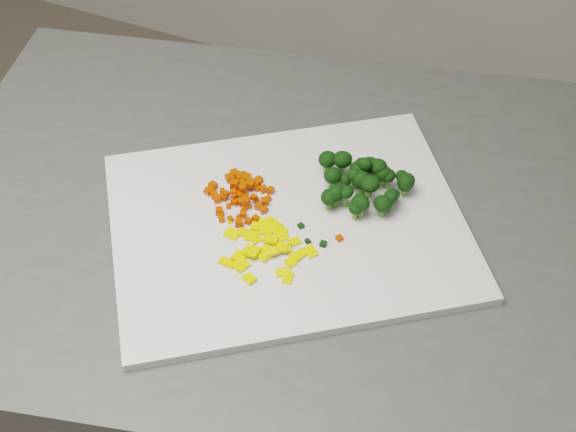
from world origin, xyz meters
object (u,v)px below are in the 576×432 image
at_px(cutting_board, 288,225).
at_px(broccoli_pile, 361,176).
at_px(counter_block, 291,397).
at_px(carrot_pile, 242,190).
at_px(pepper_pile, 269,251).

height_order(cutting_board, broccoli_pile, broccoli_pile).
distance_m(counter_block, cutting_board, 0.46).
xyz_separation_m(cutting_board, carrot_pile, (-0.07, 0.01, 0.02)).
distance_m(counter_block, carrot_pile, 0.48).
bearing_deg(cutting_board, carrot_pile, 168.00).
xyz_separation_m(counter_block, carrot_pile, (-0.06, -0.02, 0.47)).
relative_size(carrot_pile, pepper_pile, 0.86).
bearing_deg(counter_block, cutting_board, -76.17).
height_order(counter_block, broccoli_pile, broccoli_pile).
height_order(cutting_board, pepper_pile, pepper_pile).
distance_m(carrot_pile, broccoli_pile, 0.15).
xyz_separation_m(carrot_pile, broccoli_pile, (0.13, 0.07, 0.01)).
relative_size(pepper_pile, broccoli_pile, 0.97).
bearing_deg(pepper_pile, broccoli_pile, 66.99).
height_order(counter_block, pepper_pile, pepper_pile).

